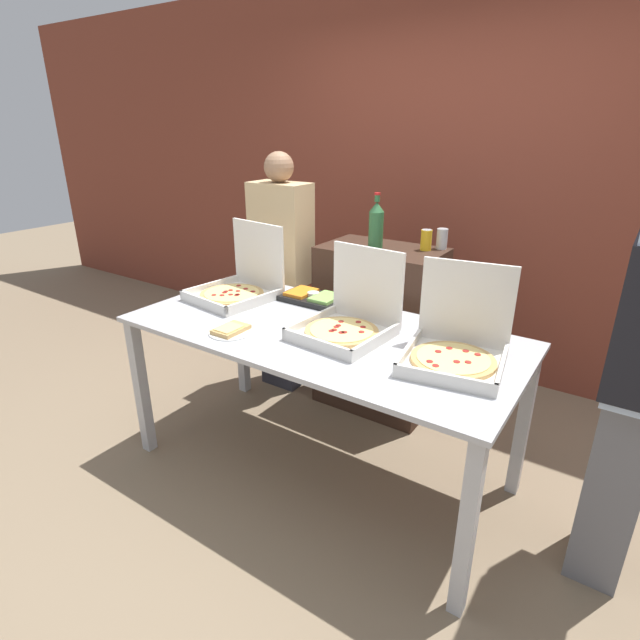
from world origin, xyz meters
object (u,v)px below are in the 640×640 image
Objects in this scene: soda_can_colored at (426,240)px; person_guest_plaid at (282,272)px; paper_plate_front_center at (231,330)px; pizza_box_far_right at (239,285)px; veggie_tray at (313,298)px; pizza_box_near_left at (348,320)px; soda_can_silver at (442,239)px; soda_bottle at (376,226)px; pizza_box_far_left at (456,346)px.

soda_can_colored is 1.00m from person_guest_plaid.
person_guest_plaid reaches higher than paper_plate_front_center.
pizza_box_far_right is 0.53m from paper_plate_front_center.
person_guest_plaid is at bearing 145.07° from veggie_tray.
pizza_box_far_right is at bearing 176.79° from pizza_box_near_left.
soda_can_silver is (0.89, 0.85, 0.23)m from pizza_box_far_right.
pizza_box_near_left is 0.90m from soda_can_colored.
pizza_box_near_left is 1.18× the size of veggie_tray.
soda_can_silver is at bearing 52.02° from soda_can_colored.
soda_can_colored is (0.42, 0.58, 0.28)m from veggie_tray.
pizza_box_far_right is 1.15m from soda_can_colored.
soda_can_silver is at bearing 65.91° from paper_plate_front_center.
person_guest_plaid is (-0.68, -0.05, -0.38)m from soda_bottle.
soda_bottle is (0.25, 1.01, 0.38)m from paper_plate_front_center.
veggie_tray is at bearing 145.07° from person_guest_plaid.
soda_bottle is at bearing 76.31° from paper_plate_front_center.
soda_can_colored is (0.50, 1.18, 0.29)m from paper_plate_front_center.
pizza_box_far_right reaches higher than paper_plate_front_center.
soda_bottle reaches higher than veggie_tray.
soda_bottle is at bearing 128.67° from pizza_box_far_left.
pizza_box_far_right is 1.01× the size of pizza_box_far_left.
pizza_box_far_left is at bearing 4.96° from pizza_box_near_left.
pizza_box_far_left is 1.43× the size of soda_bottle.
pizza_box_far_left is at bearing -16.97° from veggie_tray.
person_guest_plaid reaches higher than veggie_tray.
paper_plate_front_center is 1.11m from soda_bottle.
soda_bottle is (0.57, 0.60, 0.31)m from pizza_box_far_right.
veggie_tray is (-0.95, 0.29, -0.05)m from pizza_box_far_left.
paper_plate_front_center is (-0.48, -0.31, -0.06)m from pizza_box_near_left.
person_guest_plaid is at bearing 108.51° from pizza_box_far_right.
soda_bottle is 0.21× the size of person_guest_plaid.
soda_bottle reaches higher than soda_can_silver.
pizza_box_far_right reaches higher than veggie_tray.
soda_bottle is at bearing 53.46° from pizza_box_far_right.
pizza_box_far_right is 3.91× the size of soda_can_silver.
soda_can_silver is at bearing 38.40° from soda_bottle.
soda_can_silver is at bearing 53.56° from veggie_tray.
paper_plate_front_center is at bearing -103.69° from soda_bottle.
soda_can_silver is at bearing 50.92° from pizza_box_far_right.
soda_can_colored reaches higher than veggie_tray.
veggie_tray is at bearing -126.44° from soda_can_silver.
soda_bottle is (-0.78, 0.70, 0.32)m from pizza_box_far_left.
soda_can_colored is at bearing 67.07° from paper_plate_front_center.
paper_plate_front_center is 0.14× the size of person_guest_plaid.
pizza_box_near_left is at bearing 171.24° from pizza_box_far_left.
paper_plate_front_center is (-1.02, -0.31, -0.06)m from pizza_box_far_left.
paper_plate_front_center is at bearing -112.93° from soda_can_colored.
pizza_box_far_left reaches higher than pizza_box_near_left.
pizza_box_near_left reaches higher than veggie_tray.
soda_bottle is 0.32m from soda_can_colored.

